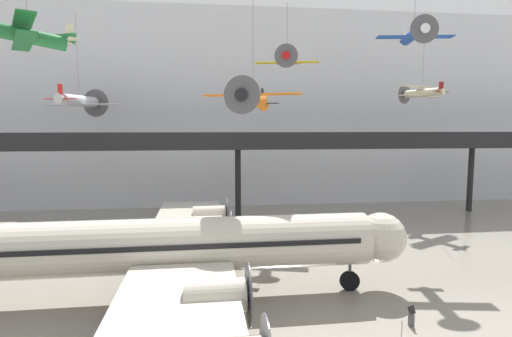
% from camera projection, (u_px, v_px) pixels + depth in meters
% --- Properties ---
extents(hangar_back_wall, '(140.00, 3.00, 26.93)m').
position_uv_depth(hangar_back_wall, '(233.00, 109.00, 55.47)').
color(hangar_back_wall, silver).
rests_on(hangar_back_wall, ground).
extents(mezzanine_walkway, '(110.00, 3.20, 10.32)m').
position_uv_depth(mezzanine_walkway, '(238.00, 146.00, 46.63)').
color(mezzanine_walkway, black).
rests_on(mezzanine_walkway, ground).
extents(airliner_silver_main, '(31.86, 35.91, 10.02)m').
position_uv_depth(airliner_silver_main, '(167.00, 247.00, 24.86)').
color(airliner_silver_main, beige).
rests_on(airliner_silver_main, ground).
extents(suspended_plane_silver_racer, '(9.01, 7.54, 11.09)m').
position_uv_depth(suspended_plane_silver_racer, '(79.00, 101.00, 43.40)').
color(suspended_plane_silver_racer, silver).
extents(suspended_plane_blue_trainer, '(6.61, 5.43, 5.67)m').
position_uv_depth(suspended_plane_blue_trainer, '(414.00, 35.00, 34.88)').
color(suspended_plane_blue_trainer, '#1E4CAD').
extents(suspended_plane_cream_biplane, '(6.20, 5.49, 9.56)m').
position_uv_depth(suspended_plane_cream_biplane, '(422.00, 93.00, 46.14)').
color(suspended_plane_cream_biplane, beige).
extents(suspended_plane_green_biplane, '(5.48, 6.20, 8.38)m').
position_uv_depth(suspended_plane_green_biplane, '(27.00, 35.00, 24.07)').
color(suspended_plane_green_biplane, '#1E6B33').
extents(suspended_plane_orange_highwing, '(7.66, 6.65, 11.32)m').
position_uv_depth(suspended_plane_orange_highwing, '(253.00, 101.00, 31.49)').
color(suspended_plane_orange_highwing, orange).
extents(suspended_plane_yellow_lowwing, '(6.45, 5.36, 6.78)m').
position_uv_depth(suspended_plane_yellow_lowwing, '(287.00, 61.00, 40.71)').
color(suspended_plane_yellow_lowwing, yellow).
extents(stanchion_barrier, '(0.36, 0.36, 1.08)m').
position_uv_depth(stanchion_barrier, '(402.00, 334.00, 20.46)').
color(stanchion_barrier, '#B2B5BA').
rests_on(stanchion_barrier, ground).
extents(info_sign_pedestal, '(0.18, 0.78, 1.24)m').
position_uv_depth(info_sign_pedestal, '(411.00, 318.00, 21.98)').
color(info_sign_pedestal, '#4C4C51').
rests_on(info_sign_pedestal, ground).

